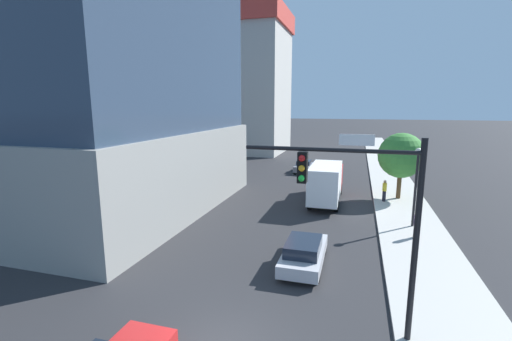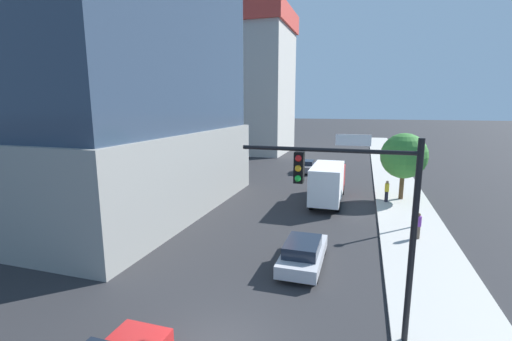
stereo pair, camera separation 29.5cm
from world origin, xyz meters
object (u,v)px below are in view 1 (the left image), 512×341
at_px(car_gray, 304,166).
at_px(pedestrian_purple_shirt, 417,225).
at_px(car_silver, 304,252).
at_px(box_truck, 326,181).
at_px(pedestrian_yellow_shirt, 384,191).
at_px(traffic_light_pole, 364,200).
at_px(construction_building, 248,75).
at_px(street_tree, 401,156).
at_px(street_lamp, 417,175).

bearing_deg(car_gray, pedestrian_purple_shirt, -63.56).
height_order(car_silver, pedestrian_purple_shirt, pedestrian_purple_shirt).
distance_m(box_truck, pedestrian_purple_shirt, 9.03).
bearing_deg(pedestrian_yellow_shirt, traffic_light_pole, -96.45).
xyz_separation_m(construction_building, street_tree, (21.71, -26.72, -9.09)).
bearing_deg(pedestrian_purple_shirt, car_gray, 116.44).
bearing_deg(construction_building, traffic_light_pole, -68.17).
distance_m(street_lamp, pedestrian_yellow_shirt, 6.49).
distance_m(construction_building, street_lamp, 41.39).
height_order(traffic_light_pole, street_tree, traffic_light_pole).
xyz_separation_m(traffic_light_pole, street_tree, (3.26, 19.34, -1.08)).
height_order(street_lamp, street_tree, street_tree).
bearing_deg(car_silver, pedestrian_purple_shirt, 41.76).
distance_m(construction_building, traffic_light_pole, 50.25).
relative_size(car_gray, box_truck, 0.52).
distance_m(street_lamp, street_tree, 7.17).
bearing_deg(car_gray, traffic_light_pole, -77.88).
xyz_separation_m(car_gray, pedestrian_purple_shirt, (9.68, -19.46, 0.25)).
bearing_deg(street_lamp, traffic_light_pole, -105.72).
bearing_deg(car_silver, box_truck, 90.00).
distance_m(street_lamp, car_gray, 20.10).
relative_size(construction_building, car_gray, 7.37).
xyz_separation_m(box_truck, pedestrian_purple_shirt, (5.92, -6.77, -0.87)).
bearing_deg(street_lamp, street_tree, 91.34).
relative_size(street_lamp, street_tree, 0.93).
height_order(traffic_light_pole, pedestrian_purple_shirt, traffic_light_pole).
xyz_separation_m(traffic_light_pole, car_silver, (-2.58, 4.76, -4.17)).
distance_m(box_truck, pedestrian_yellow_shirt, 4.82).
height_order(car_silver, pedestrian_yellow_shirt, pedestrian_yellow_shirt).
bearing_deg(street_lamp, pedestrian_yellow_shirt, 103.48).
xyz_separation_m(construction_building, box_truck, (15.86, -29.24, -11.07)).
bearing_deg(traffic_light_pole, construction_building, 111.83).
distance_m(traffic_light_pole, pedestrian_purple_shirt, 11.29).
distance_m(street_lamp, car_silver, 9.96).
bearing_deg(box_truck, construction_building, 118.48).
height_order(car_silver, box_truck, box_truck).
distance_m(car_silver, pedestrian_purple_shirt, 7.94).
distance_m(traffic_light_pole, street_tree, 19.64).
bearing_deg(car_silver, traffic_light_pole, -61.52).
bearing_deg(car_gray, car_silver, -81.37).
relative_size(street_tree, car_silver, 1.20).
bearing_deg(box_truck, car_silver, -90.00).
bearing_deg(street_tree, traffic_light_pole, -99.57).
height_order(car_gray, car_silver, car_silver).
height_order(construction_building, street_tree, construction_building).
xyz_separation_m(car_silver, pedestrian_purple_shirt, (5.92, 5.29, 0.23)).
bearing_deg(construction_building, car_silver, -68.98).
bearing_deg(traffic_light_pole, street_tree, 80.43).
height_order(street_tree, box_truck, street_tree).
xyz_separation_m(box_truck, pedestrian_yellow_shirt, (4.62, 1.18, -0.76)).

